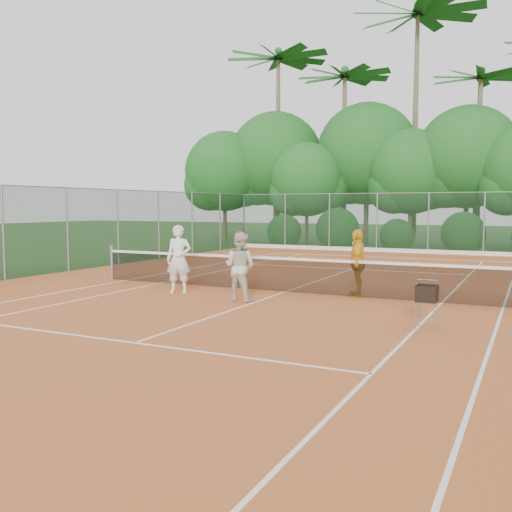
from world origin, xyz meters
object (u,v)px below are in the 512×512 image
at_px(player_white, 179,259).
at_px(player_yellow, 357,263).
at_px(player_center_grp, 240,267).
at_px(ball_hopper, 427,294).

height_order(player_white, player_yellow, player_white).
relative_size(player_white, player_center_grp, 1.06).
distance_m(player_white, player_center_grp, 2.15).
bearing_deg(player_yellow, player_center_grp, -62.71).
relative_size(player_white, ball_hopper, 2.16).
xyz_separation_m(player_center_grp, player_yellow, (2.39, 2.00, 0.02)).
distance_m(player_center_grp, ball_hopper, 4.90).
relative_size(player_center_grp, player_yellow, 0.99).
relative_size(player_white, player_yellow, 1.05).
bearing_deg(player_yellow, ball_hopper, 22.24).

